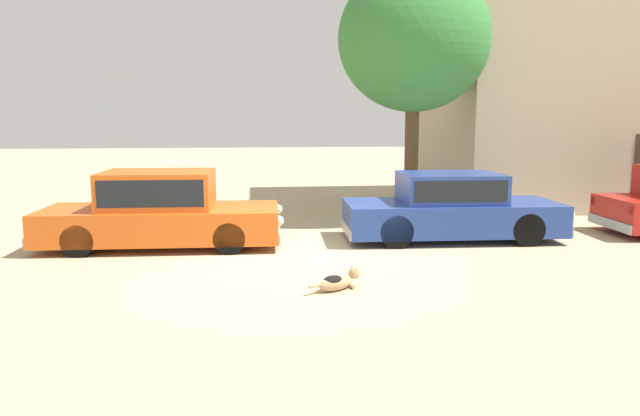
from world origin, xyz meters
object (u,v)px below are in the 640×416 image
at_px(parked_sedan_second, 451,207).
at_px(stray_dog_spotted, 338,281).
at_px(parked_sedan_nearest, 160,210).
at_px(acacia_tree_left, 414,40).

bearing_deg(parked_sedan_second, stray_dog_spotted, -127.84).
relative_size(parked_sedan_nearest, parked_sedan_second, 1.04).
relative_size(parked_sedan_nearest, acacia_tree_left, 0.78).
relative_size(stray_dog_spotted, acacia_tree_left, 0.14).
bearing_deg(parked_sedan_nearest, parked_sedan_second, 2.07).
height_order(stray_dog_spotted, acacia_tree_left, acacia_tree_left).
bearing_deg(parked_sedan_nearest, stray_dog_spotted, -46.27).
xyz_separation_m(parked_sedan_nearest, parked_sedan_second, (5.90, 0.03, -0.05)).
bearing_deg(parked_sedan_second, acacia_tree_left, 96.96).
height_order(parked_sedan_second, stray_dog_spotted, parked_sedan_second).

